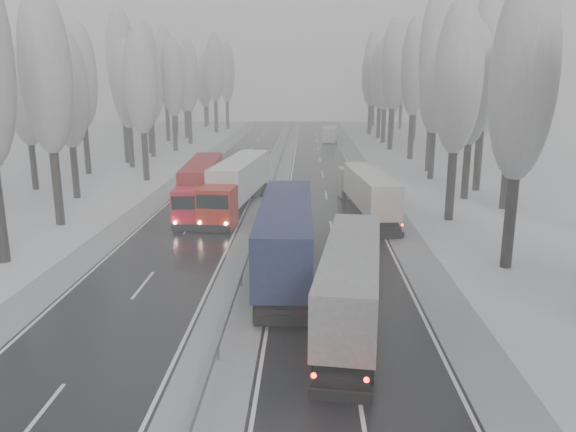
# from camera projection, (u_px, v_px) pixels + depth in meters

# --- Properties ---
(ground) EXTENTS (260.00, 260.00, 0.00)m
(ground) POSITION_uv_depth(u_px,v_px,m) (199.00, 421.00, 17.98)
(ground) COLOR silver
(ground) RESTS_ON ground
(carriageway_right) EXTENTS (7.50, 200.00, 0.03)m
(carriageway_right) POSITION_uv_depth(u_px,v_px,m) (328.00, 210.00, 46.94)
(carriageway_right) COLOR black
(carriageway_right) RESTS_ON ground
(carriageway_left) EXTENTS (7.50, 200.00, 0.03)m
(carriageway_left) POSITION_uv_depth(u_px,v_px,m) (204.00, 209.00, 47.27)
(carriageway_left) COLOR black
(carriageway_left) RESTS_ON ground
(median_slush) EXTENTS (3.00, 200.00, 0.04)m
(median_slush) POSITION_uv_depth(u_px,v_px,m) (266.00, 209.00, 47.10)
(median_slush) COLOR #96989D
(median_slush) RESTS_ON ground
(shoulder_right) EXTENTS (2.40, 200.00, 0.04)m
(shoulder_right) POSITION_uv_depth(u_px,v_px,m) (388.00, 210.00, 46.78)
(shoulder_right) COLOR #96989D
(shoulder_right) RESTS_ON ground
(shoulder_left) EXTENTS (2.40, 200.00, 0.04)m
(shoulder_left) POSITION_uv_depth(u_px,v_px,m) (146.00, 208.00, 47.43)
(shoulder_left) COLOR #96989D
(shoulder_left) RESTS_ON ground
(median_guardrail) EXTENTS (0.12, 200.00, 0.76)m
(median_guardrail) POSITION_uv_depth(u_px,v_px,m) (266.00, 203.00, 46.95)
(median_guardrail) COLOR slate
(median_guardrail) RESTS_ON ground
(tree_16) EXTENTS (3.60, 3.60, 16.53)m
(tree_16) POSITION_uv_depth(u_px,v_px,m) (524.00, 79.00, 30.18)
(tree_16) COLOR black
(tree_16) RESTS_ON ground
(tree_18) EXTENTS (3.60, 3.60, 16.58)m
(tree_18) POSITION_uv_depth(u_px,v_px,m) (458.00, 78.00, 41.22)
(tree_18) COLOR black
(tree_18) RESTS_ON ground
(tree_19) EXTENTS (3.60, 3.60, 14.57)m
(tree_19) POSITION_uv_depth(u_px,v_px,m) (513.00, 95.00, 45.23)
(tree_19) COLOR black
(tree_19) RESTS_ON ground
(tree_20) EXTENTS (3.60, 3.60, 15.71)m
(tree_20) POSITION_uv_depth(u_px,v_px,m) (473.00, 85.00, 49.14)
(tree_20) COLOR black
(tree_20) RESTS_ON ground
(tree_21) EXTENTS (3.60, 3.60, 18.62)m
(tree_21) POSITION_uv_depth(u_px,v_px,m) (486.00, 64.00, 52.51)
(tree_21) COLOR black
(tree_21) RESTS_ON ground
(tree_22) EXTENTS (3.60, 3.60, 15.86)m
(tree_22) POSITION_uv_depth(u_px,v_px,m) (436.00, 83.00, 59.27)
(tree_22) COLOR black
(tree_22) RESTS_ON ground
(tree_23) EXTENTS (3.60, 3.60, 13.55)m
(tree_23) POSITION_uv_depth(u_px,v_px,m) (483.00, 96.00, 63.31)
(tree_23) COLOR black
(tree_23) RESTS_ON ground
(tree_24) EXTENTS (3.60, 3.60, 20.49)m
(tree_24) POSITION_uv_depth(u_px,v_px,m) (435.00, 56.00, 63.81)
(tree_24) COLOR black
(tree_24) RESTS_ON ground
(tree_25) EXTENTS (3.60, 3.60, 19.44)m
(tree_25) POSITION_uv_depth(u_px,v_px,m) (485.00, 63.00, 67.63)
(tree_25) COLOR black
(tree_25) RESTS_ON ground
(tree_26) EXTENTS (3.60, 3.60, 18.78)m
(tree_26) POSITION_uv_depth(u_px,v_px,m) (414.00, 68.00, 74.02)
(tree_26) COLOR black
(tree_26) RESTS_ON ground
(tree_27) EXTENTS (3.60, 3.60, 17.62)m
(tree_27) POSITION_uv_depth(u_px,v_px,m) (461.00, 74.00, 77.86)
(tree_27) COLOR black
(tree_27) RESTS_ON ground
(tree_28) EXTENTS (3.60, 3.60, 19.62)m
(tree_28) POSITION_uv_depth(u_px,v_px,m) (393.00, 65.00, 84.31)
(tree_28) COLOR black
(tree_28) RESTS_ON ground
(tree_29) EXTENTS (3.60, 3.60, 18.11)m
(tree_29) POSITION_uv_depth(u_px,v_px,m) (436.00, 72.00, 88.19)
(tree_29) COLOR black
(tree_29) RESTS_ON ground
(tree_30) EXTENTS (3.60, 3.60, 17.86)m
(tree_30) POSITION_uv_depth(u_px,v_px,m) (386.00, 74.00, 94.03)
(tree_30) COLOR black
(tree_30) RESTS_ON ground
(tree_31) EXTENTS (3.60, 3.60, 18.58)m
(tree_31) POSITION_uv_depth(u_px,v_px,m) (417.00, 71.00, 97.62)
(tree_31) COLOR black
(tree_31) RESTS_ON ground
(tree_32) EXTENTS (3.60, 3.60, 17.33)m
(tree_32) POSITION_uv_depth(u_px,v_px,m) (380.00, 76.00, 101.40)
(tree_32) COLOR black
(tree_32) RESTS_ON ground
(tree_33) EXTENTS (3.60, 3.60, 14.33)m
(tree_33) POSITION_uv_depth(u_px,v_px,m) (394.00, 87.00, 105.64)
(tree_33) COLOR black
(tree_33) RESTS_ON ground
(tree_34) EXTENTS (3.60, 3.60, 17.63)m
(tree_34) POSITION_uv_depth(u_px,v_px,m) (371.00, 75.00, 108.28)
(tree_34) COLOR black
(tree_34) RESTS_ON ground
(tree_35) EXTENTS (3.60, 3.60, 18.25)m
(tree_35) POSITION_uv_depth(u_px,v_px,m) (415.00, 73.00, 111.77)
(tree_35) COLOR black
(tree_35) RESTS_ON ground
(tree_36) EXTENTS (3.60, 3.60, 20.23)m
(tree_36) POSITION_uv_depth(u_px,v_px,m) (372.00, 67.00, 117.40)
(tree_36) COLOR black
(tree_36) RESTS_ON ground
(tree_37) EXTENTS (3.60, 3.60, 16.37)m
(tree_37) POSITION_uv_depth(u_px,v_px,m) (402.00, 79.00, 121.65)
(tree_37) COLOR black
(tree_37) RESTS_ON ground
(tree_38) EXTENTS (3.60, 3.60, 17.97)m
(tree_38) POSITION_uv_depth(u_px,v_px,m) (374.00, 75.00, 127.95)
(tree_38) COLOR black
(tree_38) RESTS_ON ground
(tree_39) EXTENTS (3.60, 3.60, 16.19)m
(tree_39) POSITION_uv_depth(u_px,v_px,m) (384.00, 80.00, 132.01)
(tree_39) COLOR black
(tree_39) RESTS_ON ground
(tree_58) EXTENTS (3.60, 3.60, 17.21)m
(tree_58) POSITION_uv_depth(u_px,v_px,m) (46.00, 73.00, 39.67)
(tree_58) COLOR black
(tree_58) RESTS_ON ground
(tree_60) EXTENTS (3.60, 3.60, 14.84)m
(tree_60) POSITION_uv_depth(u_px,v_px,m) (68.00, 91.00, 49.47)
(tree_60) COLOR black
(tree_60) RESTS_ON ground
(tree_61) EXTENTS (3.60, 3.60, 13.95)m
(tree_61) POSITION_uv_depth(u_px,v_px,m) (26.00, 97.00, 53.67)
(tree_61) COLOR black
(tree_61) RESTS_ON ground
(tree_62) EXTENTS (3.60, 3.60, 16.04)m
(tree_62) POSITION_uv_depth(u_px,v_px,m) (141.00, 82.00, 58.42)
(tree_62) COLOR black
(tree_62) RESTS_ON ground
(tree_63) EXTENTS (3.60, 3.60, 16.88)m
(tree_63) POSITION_uv_depth(u_px,v_px,m) (81.00, 77.00, 62.42)
(tree_63) COLOR black
(tree_63) RESTS_ON ground
(tree_64) EXTENTS (3.60, 3.60, 15.42)m
(tree_64) POSITION_uv_depth(u_px,v_px,m) (127.00, 85.00, 67.37)
(tree_64) COLOR black
(tree_64) RESTS_ON ground
(tree_65) EXTENTS (3.60, 3.60, 19.48)m
(tree_65) POSITION_uv_depth(u_px,v_px,m) (121.00, 64.00, 70.70)
(tree_65) COLOR black
(tree_65) RESTS_ON ground
(tree_66) EXTENTS (3.60, 3.60, 15.23)m
(tree_66) POSITION_uv_depth(u_px,v_px,m) (150.00, 85.00, 76.75)
(tree_66) COLOR black
(tree_66) RESTS_ON ground
(tree_67) EXTENTS (3.60, 3.60, 17.09)m
(tree_67) POSITION_uv_depth(u_px,v_px,m) (147.00, 76.00, 80.39)
(tree_67) COLOR black
(tree_67) RESTS_ON ground
(tree_68) EXTENTS (3.60, 3.60, 16.65)m
(tree_68) POSITION_uv_depth(u_px,v_px,m) (172.00, 78.00, 83.05)
(tree_68) COLOR black
(tree_68) RESTS_ON ground
(tree_69) EXTENTS (3.60, 3.60, 19.35)m
(tree_69) POSITION_uv_depth(u_px,v_px,m) (147.00, 67.00, 86.68)
(tree_69) COLOR black
(tree_69) RESTS_ON ground
(tree_70) EXTENTS (3.60, 3.60, 17.09)m
(tree_70) POSITION_uv_depth(u_px,v_px,m) (188.00, 77.00, 92.76)
(tree_70) COLOR black
(tree_70) RESTS_ON ground
(tree_71) EXTENTS (3.60, 3.60, 19.61)m
(tree_71) POSITION_uv_depth(u_px,v_px,m) (165.00, 67.00, 96.41)
(tree_71) COLOR black
(tree_71) RESTS_ON ground
(tree_72) EXTENTS (3.60, 3.60, 15.11)m
(tree_72) POSITION_uv_depth(u_px,v_px,m) (185.00, 84.00, 102.22)
(tree_72) COLOR black
(tree_72) RESTS_ON ground
(tree_73) EXTENTS (3.60, 3.60, 17.22)m
(tree_73) POSITION_uv_depth(u_px,v_px,m) (174.00, 77.00, 105.87)
(tree_73) COLOR black
(tree_73) RESTS_ON ground
(tree_74) EXTENTS (3.60, 3.60, 19.68)m
(tree_74) POSITION_uv_depth(u_px,v_px,m) (215.00, 69.00, 111.88)
(tree_74) COLOR black
(tree_74) RESTS_ON ground
(tree_75) EXTENTS (3.60, 3.60, 18.60)m
(tree_75) POSITION_uv_depth(u_px,v_px,m) (174.00, 72.00, 116.22)
(tree_75) COLOR black
(tree_75) RESTS_ON ground
(tree_76) EXTENTS (3.60, 3.60, 18.55)m
(tree_76) POSITION_uv_depth(u_px,v_px,m) (226.00, 73.00, 121.13)
(tree_76) COLOR black
(tree_76) RESTS_ON ground
(tree_77) EXTENTS (3.60, 3.60, 14.32)m
(tree_77) POSITION_uv_depth(u_px,v_px,m) (204.00, 85.00, 125.84)
(tree_77) COLOR black
(tree_77) RESTS_ON ground
(tree_78) EXTENTS (3.60, 3.60, 19.55)m
(tree_78) POSITION_uv_depth(u_px,v_px,m) (215.00, 70.00, 127.49)
(tree_78) COLOR black
(tree_78) RESTS_ON ground
(tree_79) EXTENTS (3.60, 3.60, 17.07)m
(tree_79) POSITION_uv_depth(u_px,v_px,m) (206.00, 77.00, 131.84)
(tree_79) COLOR black
(tree_79) RESTS_ON ground
(truck_grey_tarp) EXTENTS (4.08, 14.56, 3.70)m
(truck_grey_tarp) POSITION_uv_depth(u_px,v_px,m) (352.00, 272.00, 25.42)
(truck_grey_tarp) COLOR #47474B
(truck_grey_tarp) RESTS_ON ground
(truck_blue_box) EXTENTS (2.75, 16.76, 4.29)m
(truck_blue_box) POSITION_uv_depth(u_px,v_px,m) (287.00, 230.00, 31.05)
(truck_blue_box) COLOR navy
(truck_blue_box) RESTS_ON ground
(truck_cream_box) EXTENTS (3.61, 14.26, 3.63)m
(truck_cream_box) POSITION_uv_depth(u_px,v_px,m) (367.00, 189.00, 44.62)
(truck_cream_box) COLOR #9E998C
(truck_cream_box) RESTS_ON ground
(box_truck_distant) EXTENTS (2.90, 7.30, 2.65)m
(box_truck_distant) POSITION_uv_depth(u_px,v_px,m) (330.00, 134.00, 97.09)
(box_truck_distant) COLOR silver
(box_truck_distant) RESTS_ON ground
(truck_red_white) EXTENTS (4.19, 16.11, 4.10)m
(truck_red_white) POSITION_uv_depth(u_px,v_px,m) (238.00, 181.00, 46.62)
(truck_red_white) COLOR #A81609
(truck_red_white) RESTS_ON ground
(truck_red_red) EXTENTS (3.22, 15.06, 3.84)m
(truck_red_red) POSITION_uv_depth(u_px,v_px,m) (201.00, 182.00, 47.07)
(truck_red_red) COLOR red
(truck_red_red) RESTS_ON ground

